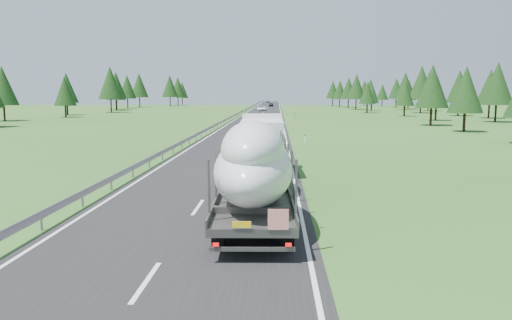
{
  "coord_description": "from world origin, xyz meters",
  "views": [
    {
      "loc": [
        3.55,
        -21.94,
        5.14
      ],
      "look_at": [
        2.6,
        0.83,
        2.08
      ],
      "focal_mm": 35.0,
      "sensor_mm": 36.0,
      "label": 1
    }
  ],
  "objects_px": {
    "boat_truck": "(257,154)",
    "distant_van": "(262,108)",
    "highway_sign": "(295,110)",
    "distant_car_blue": "(268,102)",
    "distant_car_dark": "(271,105)"
  },
  "relations": [
    {
      "from": "boat_truck",
      "to": "distant_van",
      "type": "height_order",
      "value": "boat_truck"
    },
    {
      "from": "highway_sign",
      "to": "distant_van",
      "type": "bearing_deg",
      "value": 100.23
    },
    {
      "from": "highway_sign",
      "to": "boat_truck",
      "type": "distance_m",
      "value": 78.47
    },
    {
      "from": "highway_sign",
      "to": "distant_van",
      "type": "height_order",
      "value": "highway_sign"
    },
    {
      "from": "distant_car_blue",
      "to": "highway_sign",
      "type": "bearing_deg",
      "value": -82.2
    },
    {
      "from": "highway_sign",
      "to": "distant_van",
      "type": "xyz_separation_m",
      "value": [
        -8.05,
        44.63,
        -1.06
      ]
    },
    {
      "from": "boat_truck",
      "to": "distant_car_dark",
      "type": "bearing_deg",
      "value": 90.46
    },
    {
      "from": "highway_sign",
      "to": "distant_van",
      "type": "distance_m",
      "value": 45.36
    },
    {
      "from": "distant_van",
      "to": "distant_car_blue",
      "type": "bearing_deg",
      "value": 90.45
    },
    {
      "from": "distant_car_blue",
      "to": "boat_truck",
      "type": "bearing_deg",
      "value": -84.18
    },
    {
      "from": "highway_sign",
      "to": "boat_truck",
      "type": "xyz_separation_m",
      "value": [
        -4.6,
        -78.34,
        0.43
      ]
    },
    {
      "from": "distant_van",
      "to": "distant_car_dark",
      "type": "distance_m",
      "value": 47.89
    },
    {
      "from": "distant_van",
      "to": "highway_sign",
      "type": "bearing_deg",
      "value": -79.58
    },
    {
      "from": "highway_sign",
      "to": "distant_car_dark",
      "type": "relative_size",
      "value": 0.57
    },
    {
      "from": "distant_van",
      "to": "distant_car_blue",
      "type": "xyz_separation_m",
      "value": [
        -0.56,
        124.52,
        -0.09
      ]
    }
  ]
}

